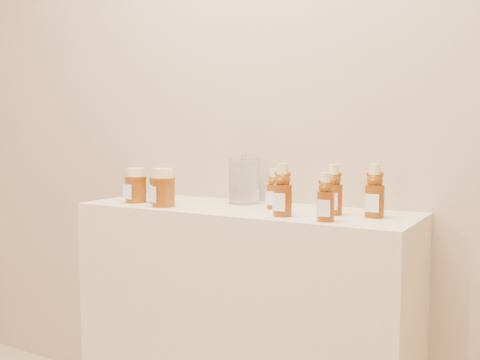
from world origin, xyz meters
The scene contains 11 objects.
wall_back centered at (0.00, 1.75, 1.35)m, with size 3.50×0.02×2.70m, color tan.
display_table centered at (0.00, 1.55, 0.45)m, with size 1.20×0.40×0.90m, color beige.
bear_bottle_back_left centered at (0.11, 1.58, 0.98)m, with size 0.05×0.05×0.16m, color #682C08, non-canonical shape.
bear_bottle_back_mid centered at (0.33, 1.56, 0.99)m, with size 0.06×0.06×0.18m, color #682C08, non-canonical shape.
bear_bottle_back_right centered at (0.46, 1.56, 0.99)m, with size 0.06×0.06×0.19m, color #682C08, non-canonical shape.
bear_bottle_front_left centered at (0.21, 1.44, 0.99)m, with size 0.06×0.06×0.19m, color #682C08, non-canonical shape.
bear_bottle_front_right centered at (0.36, 1.42, 0.98)m, with size 0.06×0.06×0.16m, color #682C08, non-canonical shape.
honey_jar_left centered at (-0.42, 1.47, 0.97)m, with size 0.08×0.08×0.13m, color #682C08, non-canonical shape.
honey_jar_back centered at (-0.34, 1.52, 0.96)m, with size 0.08×0.08×0.13m, color #682C08, non-canonical shape.
honey_jar_front centered at (-0.26, 1.43, 0.97)m, with size 0.09×0.09×0.14m, color #682C08, non-canonical shape.
glass_canister centered at (-0.05, 1.65, 0.99)m, with size 0.12×0.12×0.18m, color white, non-canonical shape.
Camera 1 is at (0.93, -0.06, 1.15)m, focal length 40.00 mm.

